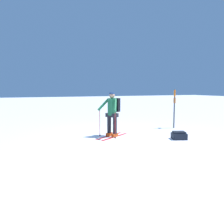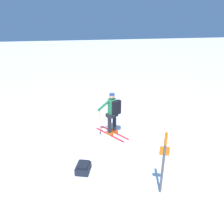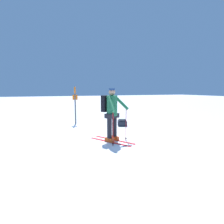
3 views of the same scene
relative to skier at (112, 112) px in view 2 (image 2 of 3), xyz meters
name	(u,v)px [view 2 (image 2 of 3)]	position (x,y,z in m)	size (l,w,h in m)	color
ground_plane	(105,140)	(0.42, -0.38, -0.96)	(80.00, 80.00, 0.00)	white
skier	(112,112)	(0.00, 0.00, 0.00)	(1.51, 1.13, 1.68)	red
dropped_backpack	(83,168)	(2.06, -1.33, -0.83)	(0.59, 0.54, 0.28)	black
trail_marker	(164,158)	(3.31, 0.58, 0.09)	(0.10, 0.23, 1.77)	#4C4C51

